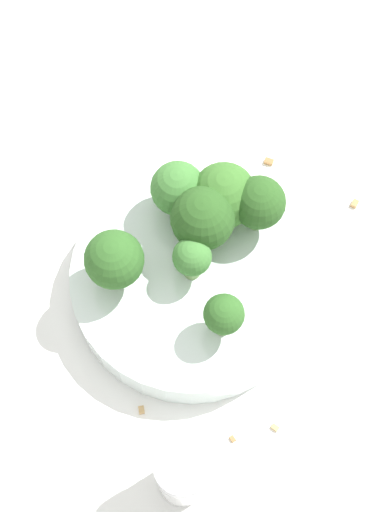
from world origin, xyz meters
TOP-DOWN VIEW (x-y plane):
  - ground_plane at (0.00, 0.00)m, footprint 3.00×3.00m
  - bowl at (0.00, 0.00)m, footprint 0.21×0.21m
  - broccoli_floret_0 at (0.00, -0.00)m, footprint 0.03×0.03m
  - broccoli_floret_1 at (-0.01, -0.03)m, footprint 0.05×0.05m
  - broccoli_floret_2 at (0.00, -0.06)m, footprint 0.05×0.05m
  - broccoli_floret_3 at (-0.04, -0.05)m, footprint 0.06×0.06m
  - broccoli_floret_4 at (0.06, -0.01)m, footprint 0.05×0.05m
  - broccoli_floret_5 at (-0.02, 0.05)m, footprint 0.03×0.03m
  - broccoli_floret_6 at (-0.06, -0.04)m, footprint 0.05×0.05m
  - pepper_shaker at (0.04, 0.16)m, footprint 0.04×0.04m
  - almond_crumb_0 at (-0.17, -0.06)m, footprint 0.01×0.01m
  - almond_crumb_1 at (0.06, 0.10)m, footprint 0.00×0.01m
  - almond_crumb_2 at (-0.04, 0.14)m, footprint 0.01×0.01m
  - almond_crumb_3 at (-0.01, 0.14)m, footprint 0.01×0.01m
  - almond_crumb_4 at (-0.10, -0.12)m, footprint 0.01×0.01m

SIDE VIEW (x-z plane):
  - ground_plane at x=0.00m, z-range 0.00..0.00m
  - almond_crumb_3 at x=-0.01m, z-range 0.00..0.01m
  - almond_crumb_2 at x=-0.04m, z-range 0.00..0.01m
  - almond_crumb_1 at x=0.06m, z-range 0.00..0.01m
  - almond_crumb_0 at x=-0.17m, z-range 0.00..0.01m
  - almond_crumb_4 at x=-0.10m, z-range 0.00..0.01m
  - bowl at x=0.00m, z-range 0.00..0.04m
  - pepper_shaker at x=0.04m, z-range 0.00..0.08m
  - broccoli_floret_0 at x=0.00m, z-range 0.04..0.09m
  - broccoli_floret_5 at x=-0.02m, z-range 0.04..0.09m
  - broccoli_floret_3 at x=-0.04m, z-range 0.04..0.10m
  - broccoli_floret_2 at x=0.00m, z-range 0.04..0.10m
  - broccoli_floret_4 at x=0.06m, z-range 0.04..0.10m
  - broccoli_floret_6 at x=-0.06m, z-range 0.04..0.10m
  - broccoli_floret_1 at x=-0.01m, z-range 0.04..0.11m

